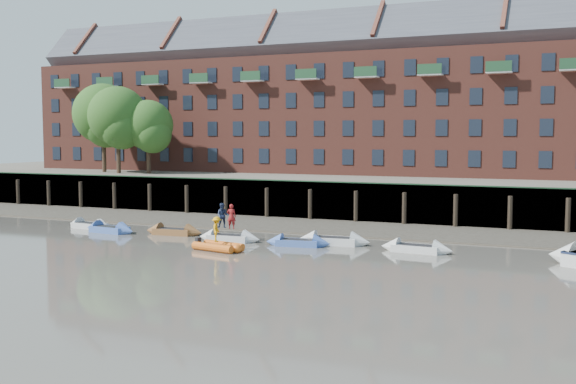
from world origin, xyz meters
The scene contains 18 objects.
ground centered at (0.00, 0.00, 0.00)m, with size 220.00×220.00×0.00m, color #5D584F.
foreshore centered at (0.00, 18.00, 0.00)m, with size 110.00×8.00×0.50m, color #3D382F.
mud_band centered at (0.00, 14.60, 0.00)m, with size 110.00×1.60×0.10m, color #4C4336.
river_wall centered at (0.00, 22.38, 1.59)m, with size 110.00×1.23×3.30m.
bank_terrace centered at (0.00, 36.00, 1.60)m, with size 110.00×28.00×3.20m, color #5E594D.
apartment_terrace centered at (0.00, 36.99, 12.82)m, with size 80.60×15.56×20.98m.
tree_cluster centered at (-25.62, 27.35, 9.00)m, with size 11.76×7.74×9.40m.
rowboat_0 centered at (-15.80, 10.50, 0.22)m, with size 4.36×1.78×1.23m.
rowboat_1 centered at (-12.98, 9.29, 0.23)m, with size 4.61×1.81×1.30m.
rowboat_2 centered at (-8.03, 10.19, 0.23)m, with size 4.50×1.57×1.29m.
rowboat_3 centered at (-2.95, 9.05, 0.23)m, with size 4.48×1.54×1.28m.
rowboat_4 centered at (2.03, 9.07, 0.22)m, with size 4.38×1.84×1.23m.
rowboat_5 centered at (3.95, 10.48, 0.25)m, with size 4.96×1.87×1.41m.
rowboat_6 centered at (9.55, 9.73, 0.23)m, with size 4.56×1.64×1.30m.
rib_tender centered at (-1.77, 5.58, 0.25)m, with size 3.43×2.19×0.58m.
person_rower_a centered at (-2.75, 9.00, 1.70)m, with size 0.61×0.40×1.67m, color maroon.
person_rower_b centered at (-3.49, 9.15, 1.71)m, with size 0.82×0.64×1.69m, color #19233F.
person_rib_crew centered at (-1.98, 5.58, 1.32)m, with size 1.01×0.58×1.56m, color orange.
Camera 1 is at (18.09, -30.70, 7.11)m, focal length 42.00 mm.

